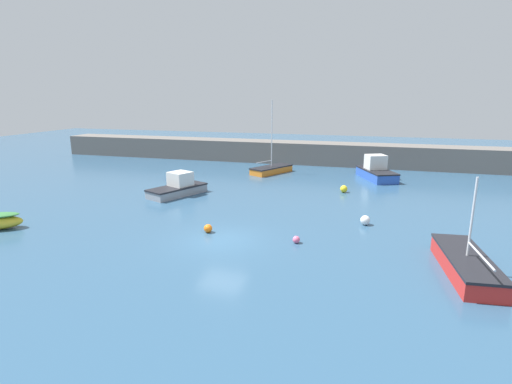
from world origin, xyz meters
TOP-DOWN VIEW (x-y plane):
  - ground_plane at (0.00, 0.00)m, footprint 120.00×120.00m
  - harbor_breakwater at (0.00, 26.30)m, footprint 61.33×3.47m
  - open_tender_yellow at (-10.30, 14.14)m, footprint 2.13×3.09m
  - sailboat_tall_mast at (-2.06, 19.26)m, footprint 3.69×4.97m
  - motorboat_grey_hull at (-6.90, 8.51)m, footprint 3.64×5.14m
  - cabin_cruiser_white at (8.03, 19.20)m, footprint 3.97×5.43m
  - sailboat_twin_hulled at (11.79, -0.89)m, footprint 2.24×5.74m
  - mooring_buoy_white at (7.40, 4.91)m, footprint 0.59×0.59m
  - mooring_buoy_yellow at (5.54, 12.98)m, footprint 0.58×0.58m
  - mooring_buoy_pink at (3.96, 0.73)m, footprint 0.39×0.39m
  - mooring_buoy_orange at (-1.20, 0.97)m, footprint 0.48×0.48m

SIDE VIEW (x-z plane):
  - ground_plane at x=0.00m, z-range -0.20..0.00m
  - mooring_buoy_pink at x=3.96m, z-range 0.00..0.39m
  - mooring_buoy_orange at x=-1.20m, z-range 0.00..0.48m
  - mooring_buoy_yellow at x=5.54m, z-range 0.00..0.58m
  - mooring_buoy_white at x=7.40m, z-range 0.00..0.59m
  - open_tender_yellow at x=-10.30m, z-range 0.00..0.68m
  - sailboat_tall_mast at x=-2.06m, z-range -3.21..3.98m
  - sailboat_twin_hulled at x=11.79m, z-range -1.73..2.62m
  - motorboat_grey_hull at x=-6.90m, z-range -0.28..1.52m
  - cabin_cruiser_white at x=8.03m, z-range -0.37..1.87m
  - harbor_breakwater at x=0.00m, z-range 0.00..2.40m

